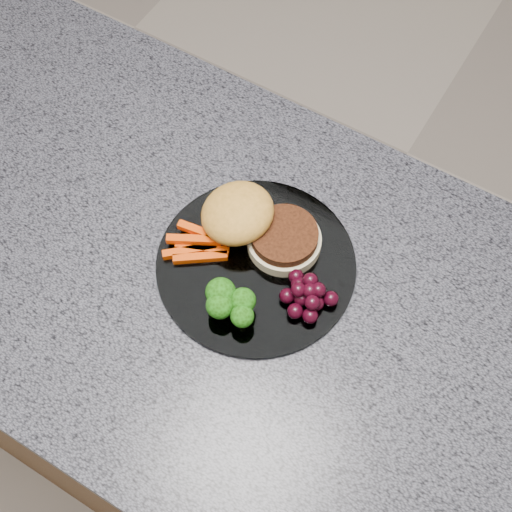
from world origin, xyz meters
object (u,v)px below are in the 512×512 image
Objects in this scene: plate at (256,264)px; burger at (254,224)px; grape_bunch at (307,295)px; island_cabinet at (222,383)px.

plate is 1.41× the size of burger.
grape_bunch reaches higher than plate.
burger is at bearing 124.38° from plate.
burger is at bearing 70.32° from island_cabinet.
burger reaches higher than grape_bunch.
island_cabinet is 0.51m from grape_bunch.
grape_bunch is at bearing 10.63° from island_cabinet.
island_cabinet is 16.52× the size of grape_bunch.
grape_bunch reaches higher than island_cabinet.
burger reaches higher than island_cabinet.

